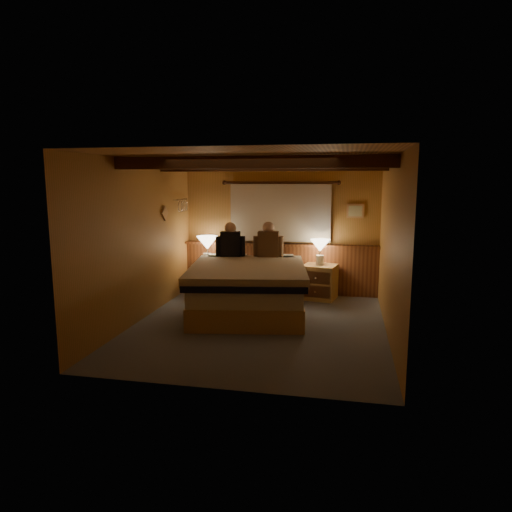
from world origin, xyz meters
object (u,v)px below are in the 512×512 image
(nightstand_left, at_px, (207,278))
(lamp_left, at_px, (207,244))
(lamp_right, at_px, (320,247))
(person_left, at_px, (230,242))
(bed, at_px, (248,287))
(duffel_bag, at_px, (206,290))
(nightstand_right, at_px, (320,282))
(person_right, at_px, (268,242))

(nightstand_left, xyz_separation_m, lamp_left, (0.02, -0.01, 0.64))
(lamp_right, relative_size, person_left, 0.72)
(bed, bearing_deg, lamp_right, 36.37)
(nightstand_left, height_order, lamp_left, lamp_left)
(bed, height_order, lamp_left, lamp_left)
(lamp_right, distance_m, duffel_bag, 2.16)
(nightstand_right, bearing_deg, duffel_bag, -156.46)
(lamp_left, xyz_separation_m, person_right, (1.19, -0.25, 0.10))
(nightstand_left, height_order, duffel_bag, nightstand_left)
(lamp_right, xyz_separation_m, person_left, (-1.54, -0.33, 0.09))
(bed, xyz_separation_m, nightstand_right, (1.06, 1.07, -0.10))
(nightstand_left, height_order, person_right, person_right)
(lamp_left, distance_m, person_left, 0.63)
(bed, relative_size, lamp_right, 5.57)
(bed, relative_size, nightstand_right, 3.88)
(bed, relative_size, person_right, 3.92)
(bed, bearing_deg, lamp_left, 123.77)
(nightstand_right, xyz_separation_m, person_left, (-1.55, -0.32, 0.71))
(bed, bearing_deg, nightstand_right, 35.96)
(lamp_left, relative_size, person_right, 0.80)
(nightstand_left, distance_m, person_right, 1.44)
(lamp_left, bearing_deg, nightstand_right, -0.24)
(nightstand_left, height_order, person_left, person_left)
(nightstand_right, relative_size, lamp_left, 1.26)
(lamp_right, bearing_deg, bed, -134.33)
(lamp_left, height_order, person_right, person_right)
(person_right, xyz_separation_m, duffel_bag, (-1.09, -0.17, -0.86))
(lamp_left, height_order, duffel_bag, lamp_left)
(nightstand_right, distance_m, lamp_right, 0.62)
(bed, height_order, duffel_bag, bed)
(person_left, relative_size, duffel_bag, 1.10)
(lamp_right, bearing_deg, nightstand_left, 179.66)
(person_left, distance_m, person_right, 0.67)
(bed, xyz_separation_m, person_right, (0.18, 0.84, 0.62))
(lamp_left, distance_m, person_right, 1.22)
(lamp_left, xyz_separation_m, lamp_right, (2.07, 0.00, 0.01))
(nightstand_left, xyz_separation_m, duffel_bag, (0.12, -0.43, -0.11))
(nightstand_left, height_order, nightstand_right, nightstand_right)
(nightstand_left, relative_size, lamp_right, 1.24)
(person_left, bearing_deg, lamp_left, 135.73)
(nightstand_right, height_order, lamp_left, lamp_left)
(person_left, bearing_deg, person_right, -5.47)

